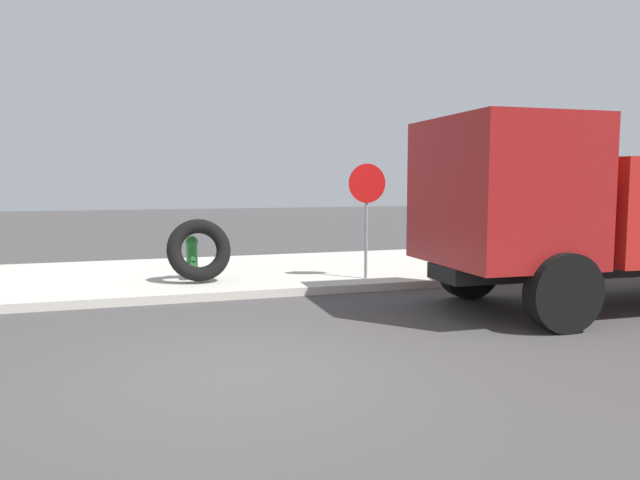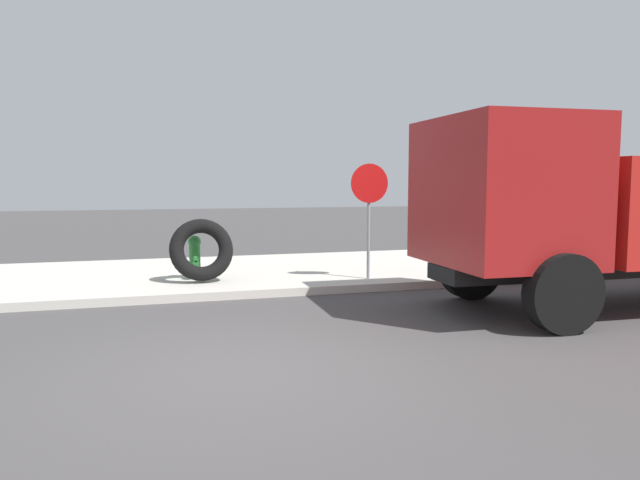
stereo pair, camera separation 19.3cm
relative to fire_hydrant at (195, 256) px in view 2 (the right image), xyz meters
name	(u,v)px [view 2 (the right image)]	position (x,y,z in m)	size (l,w,h in m)	color
ground_plane	(241,373)	(0.01, -5.59, -0.60)	(80.00, 80.00, 0.00)	#423F3F
sidewalk_curb	(192,275)	(0.01, 0.91, -0.53)	(36.00, 5.00, 0.15)	#BCB7AD
fire_hydrant	(195,256)	(0.00, 0.00, 0.00)	(0.25, 0.56, 0.85)	#2D8438
loose_tire	(201,250)	(0.09, -0.42, 0.16)	(1.20, 1.20, 0.27)	black
stop_sign	(369,199)	(3.27, -0.98, 1.11)	(0.76, 0.08, 2.25)	gray
dump_truck_red	(628,209)	(6.59, -3.97, 1.01)	(7.07, 2.96, 3.00)	red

